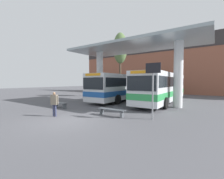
# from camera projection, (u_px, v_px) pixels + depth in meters

# --- Properties ---
(ground_plane) EXTENTS (100.00, 100.00, 0.00)m
(ground_plane) POSITION_uv_depth(u_px,v_px,m) (67.00, 120.00, 8.67)
(ground_plane) COLOR #4C4C51
(townhouse_backdrop) EXTENTS (40.00, 0.58, 10.28)m
(townhouse_backdrop) POSITION_uv_depth(u_px,v_px,m) (170.00, 61.00, 27.54)
(townhouse_backdrop) COLOR brown
(townhouse_backdrop) RESTS_ON ground_plane
(station_canopy) EXTENTS (13.72, 5.57, 5.95)m
(station_canopy) POSITION_uv_depth(u_px,v_px,m) (133.00, 54.00, 15.25)
(station_canopy) COLOR silver
(station_canopy) RESTS_ON ground_plane
(transit_bus_left_bay) EXTENTS (2.90, 11.76, 3.04)m
(transit_bus_left_bay) POSITION_uv_depth(u_px,v_px,m) (124.00, 86.00, 18.46)
(transit_bus_left_bay) COLOR silver
(transit_bus_left_bay) RESTS_ON ground_plane
(transit_bus_center_bay) EXTENTS (2.87, 11.67, 3.10)m
(transit_bus_center_bay) POSITION_uv_depth(u_px,v_px,m) (162.00, 87.00, 15.80)
(transit_bus_center_bay) COLOR silver
(transit_bus_center_bay) RESTS_ON ground_plane
(waiting_bench_near_pillar) EXTENTS (1.99, 0.44, 0.46)m
(waiting_bench_near_pillar) POSITION_uv_depth(u_px,v_px,m) (111.00, 111.00, 9.78)
(waiting_bench_near_pillar) COLOR #4C5156
(waiting_bench_near_pillar) RESTS_ON ground_plane
(waiting_bench_mid_platform) EXTENTS (1.52, 0.44, 0.46)m
(waiting_bench_mid_platform) POSITION_uv_depth(u_px,v_px,m) (60.00, 104.00, 12.85)
(waiting_bench_mid_platform) COLOR #4C5156
(waiting_bench_mid_platform) RESTS_ON ground_plane
(info_sign_platform) EXTENTS (0.90, 0.09, 3.35)m
(info_sign_platform) POSITION_uv_depth(u_px,v_px,m) (153.00, 80.00, 8.83)
(info_sign_platform) COLOR gray
(info_sign_platform) RESTS_ON ground_plane
(pedestrian_waiting) EXTENTS (0.57, 0.36, 1.58)m
(pedestrian_waiting) POSITION_uv_depth(u_px,v_px,m) (54.00, 102.00, 9.65)
(pedestrian_waiting) COLOR #333856
(pedestrian_waiting) RESTS_ON ground_plane
(poplar_tree_behind_left) EXTENTS (2.08, 2.08, 9.55)m
(poplar_tree_behind_left) POSITION_uv_depth(u_px,v_px,m) (120.00, 49.00, 22.37)
(poplar_tree_behind_left) COLOR #473A2B
(poplar_tree_behind_left) RESTS_ON ground_plane
(parked_car_street) EXTENTS (4.37, 2.14, 2.19)m
(parked_car_street) POSITION_uv_depth(u_px,v_px,m) (161.00, 88.00, 26.01)
(parked_car_street) COLOR navy
(parked_car_street) RESTS_ON ground_plane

